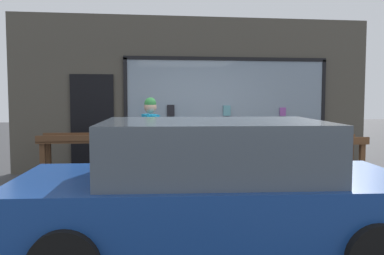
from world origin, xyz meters
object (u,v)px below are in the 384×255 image
display_table_left (121,143)px  display_table_right (290,145)px  parked_car (213,186)px  person_browsing (151,137)px  small_dog (173,177)px

display_table_left → display_table_right: 3.25m
parked_car → person_browsing: bearing=103.6°
display_table_left → parked_car: size_ratio=0.72×
display_table_left → small_dog: 1.28m
display_table_right → person_browsing: 2.82m
display_table_right → person_browsing: (-2.74, -0.62, 0.24)m
display_table_right → small_dog: bearing=-161.9°
person_browsing → small_dog: person_browsing is taller
person_browsing → parked_car: person_browsing is taller
display_table_left → display_table_right: (3.25, 0.00, -0.08)m
display_table_left → small_dog: size_ratio=5.41×
person_browsing → small_dog: 0.78m
display_table_left → person_browsing: bearing=-50.6°
small_dog → parked_car: (0.13, -2.94, 0.48)m
parked_car → small_dog: bearing=97.1°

